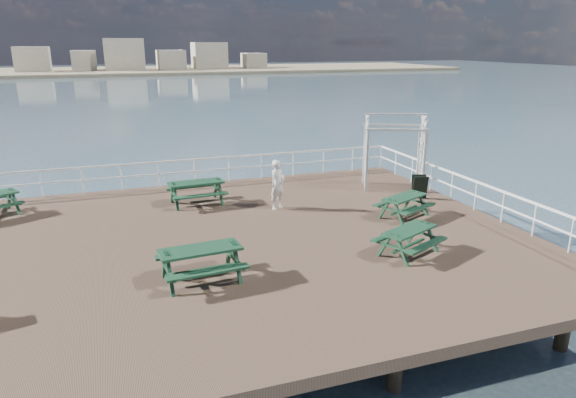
{
  "coord_description": "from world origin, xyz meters",
  "views": [
    {
      "loc": [
        -3.16,
        -14.28,
        5.75
      ],
      "look_at": [
        1.82,
        0.08,
        1.1
      ],
      "focal_mm": 32.0,
      "sensor_mm": 36.0,
      "label": 1
    }
  ],
  "objects_px": {
    "picnic_table_b": "(196,188)",
    "picnic_table_e": "(409,236)",
    "picnic_table_c": "(404,202)",
    "picnic_table_d": "(201,257)",
    "person": "(278,185)",
    "trellis_arbor": "(394,155)"
  },
  "relations": [
    {
      "from": "trellis_arbor",
      "to": "person",
      "type": "xyz_separation_m",
      "value": [
        -5.32,
        -1.1,
        -0.46
      ]
    },
    {
      "from": "picnic_table_b",
      "to": "trellis_arbor",
      "type": "height_order",
      "value": "trellis_arbor"
    },
    {
      "from": "picnic_table_d",
      "to": "person",
      "type": "distance_m",
      "value": 6.15
    },
    {
      "from": "picnic_table_d",
      "to": "picnic_table_e",
      "type": "relative_size",
      "value": 0.99
    },
    {
      "from": "picnic_table_b",
      "to": "picnic_table_e",
      "type": "height_order",
      "value": "picnic_table_b"
    },
    {
      "from": "picnic_table_c",
      "to": "picnic_table_d",
      "type": "relative_size",
      "value": 1.0
    },
    {
      "from": "picnic_table_b",
      "to": "picnic_table_c",
      "type": "distance_m",
      "value": 7.51
    },
    {
      "from": "trellis_arbor",
      "to": "picnic_table_b",
      "type": "bearing_deg",
      "value": -160.32
    },
    {
      "from": "picnic_table_e",
      "to": "picnic_table_b",
      "type": "bearing_deg",
      "value": 101.96
    },
    {
      "from": "trellis_arbor",
      "to": "person",
      "type": "distance_m",
      "value": 5.45
    },
    {
      "from": "picnic_table_c",
      "to": "picnic_table_d",
      "type": "distance_m",
      "value": 7.88
    },
    {
      "from": "picnic_table_b",
      "to": "picnic_table_d",
      "type": "bearing_deg",
      "value": -102.52
    },
    {
      "from": "picnic_table_b",
      "to": "picnic_table_d",
      "type": "height_order",
      "value": "picnic_table_d"
    },
    {
      "from": "picnic_table_c",
      "to": "trellis_arbor",
      "type": "height_order",
      "value": "trellis_arbor"
    },
    {
      "from": "picnic_table_c",
      "to": "picnic_table_e",
      "type": "xyz_separation_m",
      "value": [
        -1.6,
        -2.87,
        0.01
      ]
    },
    {
      "from": "picnic_table_c",
      "to": "picnic_table_d",
      "type": "xyz_separation_m",
      "value": [
        -7.43,
        -2.63,
        0.09
      ]
    },
    {
      "from": "picnic_table_e",
      "to": "picnic_table_c",
      "type": "bearing_deg",
      "value": 36.7
    },
    {
      "from": "picnic_table_b",
      "to": "trellis_arbor",
      "type": "xyz_separation_m",
      "value": [
        7.99,
        -0.4,
        0.74
      ]
    },
    {
      "from": "picnic_table_c",
      "to": "trellis_arbor",
      "type": "xyz_separation_m",
      "value": [
        1.53,
        3.42,
        0.82
      ]
    },
    {
      "from": "picnic_table_b",
      "to": "picnic_table_e",
      "type": "relative_size",
      "value": 0.96
    },
    {
      "from": "picnic_table_c",
      "to": "person",
      "type": "bearing_deg",
      "value": 124.48
    },
    {
      "from": "person",
      "to": "picnic_table_e",
      "type": "bearing_deg",
      "value": -95.96
    }
  ]
}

